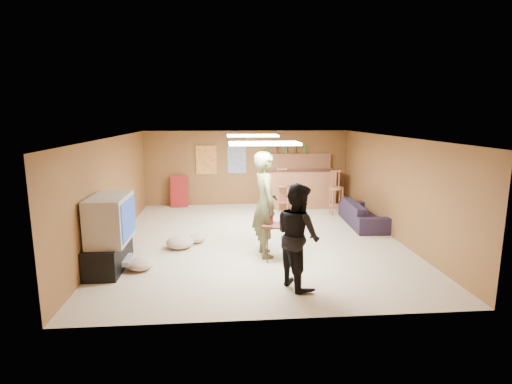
{
  "coord_description": "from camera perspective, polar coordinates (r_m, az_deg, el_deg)",
  "views": [
    {
      "loc": [
        -0.7,
        -8.3,
        2.64
      ],
      "look_at": [
        0.0,
        0.2,
        1.0
      ],
      "focal_mm": 28.0,
      "sensor_mm": 36.0,
      "label": 1
    }
  ],
  "objects": [
    {
      "name": "cushion_far",
      "position": [
        7.33,
        -16.17,
        -9.83
      ],
      "size": [
        0.59,
        0.59,
        0.21
      ],
      "primitive_type": "ellipsoid",
      "rotation": [
        0.0,
        0.0,
        0.37
      ],
      "color": "tan",
      "rests_on": "ground"
    },
    {
      "name": "dvd_box",
      "position": [
        7.47,
        -18.61,
        -9.2
      ],
      "size": [
        0.35,
        0.5,
        0.08
      ],
      "primitive_type": "cube",
      "color": "#B2B2B7",
      "rests_on": "tv_stand"
    },
    {
      "name": "poster_right",
      "position": [
        11.84,
        -2.76,
        4.61
      ],
      "size": [
        0.55,
        0.03,
        0.8
      ],
      "primitive_type": "cube",
      "color": "#334C99",
      "rests_on": "wall_back"
    },
    {
      "name": "bar_lip",
      "position": [
        11.33,
        6.54,
        3.0
      ],
      "size": [
        2.1,
        0.12,
        0.05
      ],
      "primitive_type": "cube",
      "color": "#3D1A13",
      "rests_on": "bar_counter"
    },
    {
      "name": "tray_table",
      "position": [
        7.43,
        3.07,
        -7.18
      ],
      "size": [
        0.62,
        0.56,
        0.68
      ],
      "primitive_type": "cube",
      "rotation": [
        0.0,
        0.0,
        -0.31
      ],
      "color": "#3D1A13",
      "rests_on": "ground"
    },
    {
      "name": "ceiling",
      "position": [
        8.35,
        0.11,
        7.86
      ],
      "size": [
        6.0,
        7.0,
        0.02
      ],
      "primitive_type": "cube",
      "color": "silver",
      "rests_on": "ground"
    },
    {
      "name": "wall_right",
      "position": [
        9.22,
        19.03,
        0.67
      ],
      "size": [
        0.02,
        7.0,
        2.2
      ],
      "primitive_type": "cube",
      "color": "brown",
      "rests_on": "ground"
    },
    {
      "name": "wall_back",
      "position": [
        11.92,
        -1.31,
        3.46
      ],
      "size": [
        6.0,
        0.02,
        2.2
      ],
      "primitive_type": "cube",
      "color": "brown",
      "rests_on": "ground"
    },
    {
      "name": "wall_left",
      "position": [
        8.75,
        -19.86,
        0.09
      ],
      "size": [
        0.02,
        7.0,
        2.2
      ],
      "primitive_type": "cube",
      "color": "brown",
      "rests_on": "ground"
    },
    {
      "name": "cushion_mid",
      "position": [
        8.58,
        -8.56,
        -6.55
      ],
      "size": [
        0.43,
        0.43,
        0.18
      ],
      "primitive_type": "ellipsoid",
      "rotation": [
        0.0,
        0.0,
        0.1
      ],
      "color": "tan",
      "rests_on": "ground"
    },
    {
      "name": "bar_backing",
      "position": [
        12.02,
        5.89,
        3.94
      ],
      "size": [
        2.0,
        0.14,
        0.6
      ],
      "primitive_type": "cube",
      "color": "#9A5A38",
      "rests_on": "bar_counter"
    },
    {
      "name": "cushion_near_tv",
      "position": [
        8.27,
        -10.8,
        -7.03
      ],
      "size": [
        0.6,
        0.6,
        0.25
      ],
      "primitive_type": "ellipsoid",
      "rotation": [
        0.0,
        0.0,
        -0.09
      ],
      "color": "tan",
      "rests_on": "ground"
    },
    {
      "name": "person_olive",
      "position": [
        7.5,
        1.34,
        -1.77
      ],
      "size": [
        0.57,
        0.78,
        2.0
      ],
      "primitive_type": "imported",
      "rotation": [
        0.0,
        0.0,
        1.7
      ],
      "color": "brown",
      "rests_on": "ground"
    },
    {
      "name": "bar_stool_left",
      "position": [
        11.14,
        3.8,
        0.67
      ],
      "size": [
        0.56,
        0.56,
        1.34
      ],
      "primitive_type": null,
      "rotation": [
        0.0,
        0.0,
        -0.42
      ],
      "color": "#9A5A38",
      "rests_on": "ground"
    },
    {
      "name": "person_black",
      "position": [
        6.22,
        5.99,
        -6.2
      ],
      "size": [
        0.88,
        0.97,
        1.64
      ],
      "primitive_type": "imported",
      "rotation": [
        0.0,
        0.0,
        1.97
      ],
      "color": "black",
      "rests_on": "ground"
    },
    {
      "name": "sofa",
      "position": [
        10.13,
        15.07,
        -2.97
      ],
      "size": [
        0.85,
        1.96,
        0.56
      ],
      "primitive_type": "imported",
      "rotation": [
        0.0,
        0.0,
        1.52
      ],
      "color": "black",
      "rests_on": "ground"
    },
    {
      "name": "tv_body",
      "position": [
        7.29,
        -20.11,
        -3.61
      ],
      "size": [
        0.6,
        1.1,
        0.8
      ],
      "primitive_type": "cube",
      "color": "#B2B2B7",
      "rests_on": "tv_stand"
    },
    {
      "name": "cup_red_far",
      "position": [
        7.24,
        3.66,
        -4.41
      ],
      "size": [
        0.09,
        0.09,
        0.11
      ],
      "primitive_type": "cylinder",
      "rotation": [
        0.0,
        0.0,
        0.06
      ],
      "color": "#C10C35",
      "rests_on": "tray_table"
    },
    {
      "name": "bar_counter",
      "position": [
        11.66,
        6.25,
        0.49
      ],
      "size": [
        2.0,
        0.6,
        1.1
      ],
      "primitive_type": "cube",
      "color": "#9A5A38",
      "rests_on": "ground"
    },
    {
      "name": "cup_blue",
      "position": [
        7.45,
        3.93,
        -4.0
      ],
      "size": [
        0.08,
        0.08,
        0.1
      ],
      "primitive_type": "cylinder",
      "rotation": [
        0.0,
        0.0,
        0.1
      ],
      "color": "#151A94",
      "rests_on": "tray_table"
    },
    {
      "name": "folding_chair_stack",
      "position": [
        11.88,
        -10.91,
        0.06
      ],
      "size": [
        0.5,
        0.26,
        0.91
      ],
      "primitive_type": "cube",
      "rotation": [
        -0.14,
        0.0,
        0.0
      ],
      "color": "maroon",
      "rests_on": "ground"
    },
    {
      "name": "cup_red_near",
      "position": [
        7.33,
        2.14,
        -4.23
      ],
      "size": [
        0.1,
        0.1,
        0.1
      ],
      "primitive_type": "cylinder",
      "rotation": [
        0.0,
        0.0,
        0.34
      ],
      "color": "#C10C35",
      "rests_on": "tray_table"
    },
    {
      "name": "bottle_row",
      "position": [
        11.87,
        4.34,
        6.09
      ],
      "size": [
        1.2,
        0.08,
        0.26
      ],
      "primitive_type": null,
      "color": "#3F7233",
      "rests_on": "bar_shelf"
    },
    {
      "name": "wall_front",
      "position": [
        5.09,
        3.45,
        -6.74
      ],
      "size": [
        6.0,
        0.02,
        2.2
      ],
      "primitive_type": "cube",
      "color": "brown",
      "rests_on": "ground"
    },
    {
      "name": "ceiling_panel_back",
      "position": [
        9.54,
        -0.5,
        8.06
      ],
      "size": [
        1.2,
        0.6,
        0.04
      ],
      "primitive_type": "cube",
      "color": "white",
      "rests_on": "ceiling"
    },
    {
      "name": "bar_shelf",
      "position": [
        11.96,
        5.93,
        5.35
      ],
      "size": [
        2.0,
        0.18,
        0.05
      ],
      "primitive_type": "cube",
      "color": "#9A5A38",
      "rests_on": "bar_backing"
    },
    {
      "name": "ceiling_panel_front",
      "position": [
        6.86,
        1.18,
        6.95
      ],
      "size": [
        1.2,
        0.6,
        0.04
      ],
      "primitive_type": "cube",
      "color": "white",
      "rests_on": "ceiling"
    },
    {
      "name": "bar_stool_right",
      "position": [
        10.93,
        11.42,
        -0.43
      ],
      "size": [
        0.44,
        0.44,
        1.08
      ],
      "primitive_type": null,
      "rotation": [
        0.0,
        0.0,
        -0.38
      ],
      "color": "#9A5A38",
      "rests_on": "ground"
    },
    {
      "name": "ground",
      "position": [
        8.74,
        0.11,
        -6.7
      ],
      "size": [
        7.0,
        7.0,
        0.0
      ],
      "primitive_type": "plane",
      "color": "beige",
      "rests_on": "ground"
    },
    {
      "name": "tv_screen",
      "position": [
        7.21,
        -17.73,
        -3.61
      ],
      "size": [
        0.02,
        0.95,
        0.65
      ],
      "primitive_type": "cube",
      "color": "navy",
      "rests_on": "tv_body"
    },
    {
      "name": "tv_stand",
      "position": [
        7.49,
        -20.31,
        -8.44
      ],
      "size": [
        0.55,
        1.3,
        0.5
      ],
      "primitive_type": "cube",
      "color": "black",
      "rests_on": "ground"
    },
    {
      "name": "poster_left",
      "position": [
        11.85,
        -7.12,
        4.54
      ],
      "size": [
        0.6,
        0.03,
        0.85
      ],
      "primitive_type": "cube",
      "color": "#BF3F26",
      "rests_on": "wall_back"
    }
  ]
}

